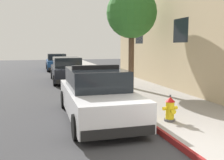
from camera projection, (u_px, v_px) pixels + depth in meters
ground_plane at (14, 91)px, 13.57m from camera, size 32.19×60.00×0.20m
sidewalk_pavement at (122, 84)px, 15.15m from camera, size 3.30×60.00×0.15m
curb_painted_edge at (94, 85)px, 14.70m from camera, size 0.08×60.00×0.15m
police_cruiser at (96, 95)px, 8.08m from camera, size 1.94×4.84×1.68m
parked_car_silver_ahead at (67, 70)px, 16.58m from camera, size 1.94×4.84×1.56m
parked_car_dark_far at (57, 62)px, 24.61m from camera, size 1.94×4.84×1.56m
fire_hydrant at (170, 109)px, 7.28m from camera, size 0.44×0.40×0.76m
street_tree at (132, 14)px, 12.58m from camera, size 2.48×2.48×4.98m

